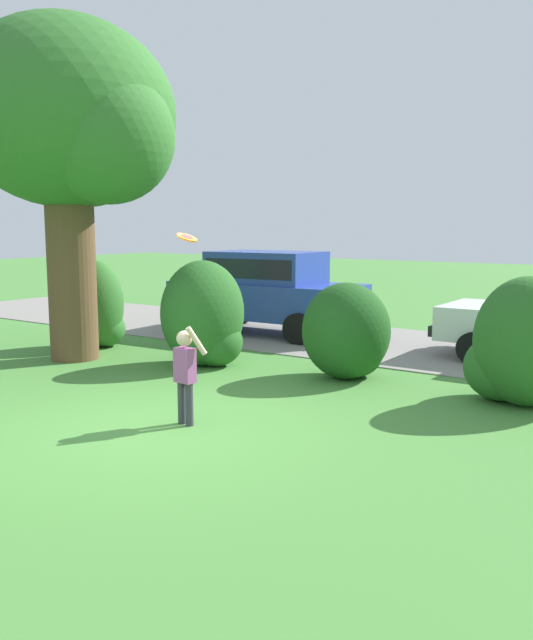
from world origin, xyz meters
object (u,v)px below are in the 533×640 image
Objects in this scene: parked_suv at (266,288)px; child_thrower at (185,369)px; frisbee at (187,238)px; oak_tree_large at (75,127)px.

child_thrower is (3.29, -6.54, -0.36)m from parked_suv.
frisbee reaches higher than child_thrower.
parked_suv is (1.20, 4.39, -3.21)m from oak_tree_large.
oak_tree_large is at bearing 158.25° from frisbee.
parked_suv is at bearing 116.72° from child_thrower.
oak_tree_large reaches higher than parked_suv.
frisbee is at bearing 126.99° from child_thrower.
parked_suv is at bearing 74.77° from oak_tree_large.
frisbee is at bearing -64.25° from parked_suv.
oak_tree_large is at bearing 154.44° from child_thrower.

